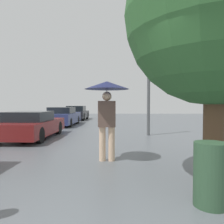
{
  "coord_description": "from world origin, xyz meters",
  "views": [
    {
      "loc": [
        0.46,
        -1.74,
        1.42
      ],
      "look_at": [
        0.31,
        3.65,
        1.22
      ],
      "focal_mm": 35.0,
      "sensor_mm": 36.0,
      "label": 1
    }
  ],
  "objects_px": {
    "street_lamp": "(149,75)",
    "trash_bin": "(211,174)",
    "parked_car_farthest": "(77,113)",
    "parked_car_third": "(63,117)",
    "tree": "(215,15)",
    "parked_car_second": "(31,125)",
    "pedestrian": "(107,98)"
  },
  "relations": [
    {
      "from": "parked_car_third",
      "to": "parked_car_farthest",
      "type": "xyz_separation_m",
      "value": [
        -0.06,
        5.27,
        0.02
      ]
    },
    {
      "from": "parked_car_second",
      "to": "pedestrian",
      "type": "bearing_deg",
      "value": -46.91
    },
    {
      "from": "parked_car_third",
      "to": "parked_car_farthest",
      "type": "distance_m",
      "value": 5.27
    },
    {
      "from": "pedestrian",
      "to": "trash_bin",
      "type": "height_order",
      "value": "pedestrian"
    },
    {
      "from": "parked_car_third",
      "to": "trash_bin",
      "type": "distance_m",
      "value": 12.42
    },
    {
      "from": "parked_car_second",
      "to": "parked_car_farthest",
      "type": "relative_size",
      "value": 1.04
    },
    {
      "from": "parked_car_third",
      "to": "trash_bin",
      "type": "bearing_deg",
      "value": -66.37
    },
    {
      "from": "street_lamp",
      "to": "parked_car_farthest",
      "type": "bearing_deg",
      "value": 117.69
    },
    {
      "from": "parked_car_second",
      "to": "street_lamp",
      "type": "relative_size",
      "value": 0.91
    },
    {
      "from": "street_lamp",
      "to": "trash_bin",
      "type": "distance_m",
      "value": 7.24
    },
    {
      "from": "parked_car_farthest",
      "to": "tree",
      "type": "height_order",
      "value": "tree"
    },
    {
      "from": "parked_car_third",
      "to": "parked_car_farthest",
      "type": "relative_size",
      "value": 1.06
    },
    {
      "from": "parked_car_second",
      "to": "parked_car_farthest",
      "type": "distance_m",
      "value": 10.72
    },
    {
      "from": "trash_bin",
      "to": "parked_car_farthest",
      "type": "bearing_deg",
      "value": 106.85
    },
    {
      "from": "parked_car_third",
      "to": "parked_car_farthest",
      "type": "height_order",
      "value": "parked_car_farthest"
    },
    {
      "from": "parked_car_second",
      "to": "parked_car_third",
      "type": "relative_size",
      "value": 0.98
    },
    {
      "from": "parked_car_third",
      "to": "street_lamp",
      "type": "relative_size",
      "value": 0.93
    },
    {
      "from": "trash_bin",
      "to": "street_lamp",
      "type": "bearing_deg",
      "value": 89.25
    },
    {
      "from": "parked_car_farthest",
      "to": "street_lamp",
      "type": "bearing_deg",
      "value": -62.31
    },
    {
      "from": "street_lamp",
      "to": "trash_bin",
      "type": "xyz_separation_m",
      "value": [
        -0.09,
        -6.87,
        -2.29
      ]
    },
    {
      "from": "street_lamp",
      "to": "tree",
      "type": "bearing_deg",
      "value": -86.86
    },
    {
      "from": "pedestrian",
      "to": "tree",
      "type": "distance_m",
      "value": 2.83
    },
    {
      "from": "pedestrian",
      "to": "parked_car_farthest",
      "type": "bearing_deg",
      "value": 103.7
    },
    {
      "from": "parked_car_farthest",
      "to": "pedestrian",
      "type": "bearing_deg",
      "value": -76.3
    },
    {
      "from": "parked_car_third",
      "to": "trash_bin",
      "type": "height_order",
      "value": "parked_car_third"
    },
    {
      "from": "tree",
      "to": "trash_bin",
      "type": "xyz_separation_m",
      "value": [
        -0.42,
        -0.9,
        -2.52
      ]
    },
    {
      "from": "parked_car_third",
      "to": "tree",
      "type": "relative_size",
      "value": 0.9
    },
    {
      "from": "parked_car_second",
      "to": "tree",
      "type": "xyz_separation_m",
      "value": [
        5.31,
        -5.04,
        2.44
      ]
    },
    {
      "from": "parked_car_farthest",
      "to": "tree",
      "type": "distance_m",
      "value": 16.84
    },
    {
      "from": "pedestrian",
      "to": "parked_car_third",
      "type": "relative_size",
      "value": 0.48
    },
    {
      "from": "pedestrian",
      "to": "parked_car_farthest",
      "type": "distance_m",
      "value": 14.73
    },
    {
      "from": "tree",
      "to": "street_lamp",
      "type": "relative_size",
      "value": 1.04
    }
  ]
}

